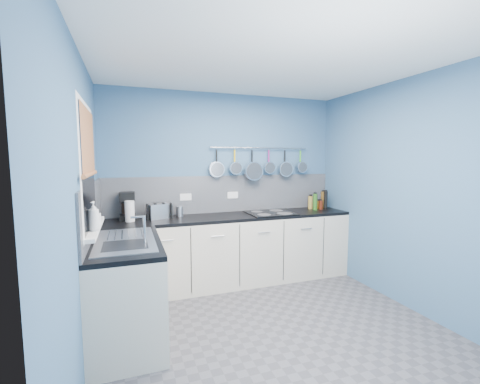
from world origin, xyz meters
TOP-DOWN VIEW (x-y plane):
  - floor at (0.00, 0.00)m, footprint 3.20×3.00m
  - ceiling at (0.00, 0.00)m, footprint 3.20×3.00m
  - wall_back at (0.00, 1.51)m, footprint 3.20×0.02m
  - wall_front at (0.00, -1.51)m, footprint 3.20×0.02m
  - wall_left at (-1.61, 0.00)m, footprint 0.02×3.00m
  - wall_right at (1.61, 0.00)m, footprint 0.02×3.00m
  - backsplash_back at (0.00, 1.49)m, footprint 3.20×0.02m
  - backsplash_left at (-1.59, 0.60)m, footprint 0.02×1.80m
  - cabinet_run_back at (0.00, 1.20)m, footprint 3.20×0.60m
  - worktop_back at (0.00, 1.20)m, footprint 3.20×0.60m
  - cabinet_run_left at (-1.30, 0.30)m, footprint 0.60×1.20m
  - worktop_left at (-1.30, 0.30)m, footprint 0.60×1.20m
  - window_frame at (-1.58, 0.30)m, footprint 0.01×1.00m
  - window_glass at (-1.57, 0.30)m, footprint 0.01×0.90m
  - bamboo_blind at (-1.56, 0.30)m, footprint 0.01×0.90m
  - window_sill at (-1.55, 0.30)m, footprint 0.10×0.98m
  - sink_unit at (-1.30, 0.30)m, footprint 0.50×0.95m
  - mixer_tap at (-1.14, 0.12)m, footprint 0.12×0.08m
  - socket_left at (-0.55, 1.48)m, footprint 0.15×0.01m
  - socket_right at (0.10, 1.48)m, footprint 0.15×0.01m
  - pot_rail at (0.50, 1.45)m, footprint 1.45×0.02m
  - soap_bottle_a at (-1.53, 0.11)m, footprint 0.11×0.11m
  - soap_bottle_b at (-1.53, 0.25)m, footprint 0.08×0.08m
  - paper_towel at (-1.25, 1.21)m, footprint 0.13×0.13m
  - coffee_maker at (-1.28, 1.34)m, footprint 0.19×0.21m
  - toaster at (-0.91, 1.30)m, footprint 0.32×0.25m
  - canister at (-0.66, 1.34)m, footprint 0.10×0.10m
  - hob at (0.53, 1.16)m, footprint 0.61×0.53m
  - pan_0 at (-0.13, 1.44)m, footprint 0.20×0.06m
  - pan_1 at (0.12, 1.44)m, footprint 0.17×0.09m
  - pan_2 at (0.37, 1.44)m, footprint 0.26×0.11m
  - pan_3 at (0.63, 1.44)m, footprint 0.17×0.07m
  - pan_4 at (0.88, 1.44)m, footprint 0.22×0.08m
  - pan_5 at (1.14, 1.44)m, footprint 0.16×0.10m
  - condiment_0 at (1.46, 1.32)m, footprint 0.07×0.07m
  - condiment_1 at (1.38, 1.30)m, footprint 0.05×0.05m
  - condiment_2 at (1.25, 1.33)m, footprint 0.07×0.07m
  - condiment_3 at (1.44, 1.23)m, footprint 0.05×0.05m
  - condiment_4 at (1.36, 1.24)m, footprint 0.06×0.06m
  - condiment_5 at (1.25, 1.21)m, footprint 0.06×0.06m

SIDE VIEW (x-z plane):
  - floor at x=0.00m, z-range -0.02..0.00m
  - cabinet_run_back at x=0.00m, z-range 0.00..0.86m
  - cabinet_run_left at x=-1.30m, z-range 0.00..0.86m
  - worktop_back at x=0.00m, z-range 0.86..0.90m
  - worktop_left at x=-1.30m, z-range 0.86..0.90m
  - sink_unit at x=-1.30m, z-range 0.90..0.91m
  - hob at x=0.53m, z-range 0.90..0.91m
  - condiment_1 at x=1.38m, z-range 0.90..1.02m
  - condiment_4 at x=1.36m, z-range 0.90..1.03m
  - canister at x=-0.66m, z-range 0.90..1.03m
  - toaster at x=-0.91m, z-range 0.90..1.08m
  - condiment_2 at x=1.25m, z-range 0.90..1.09m
  - condiment_5 at x=1.25m, z-range 0.90..1.13m
  - paper_towel at x=-1.25m, z-range 0.90..1.14m
  - condiment_0 at x=1.46m, z-range 0.90..1.15m
  - mixer_tap at x=-1.14m, z-range 0.90..1.16m
  - condiment_3 at x=1.44m, z-range 0.90..1.16m
  - window_sill at x=-1.55m, z-range 1.02..1.05m
  - coffee_maker at x=-1.28m, z-range 0.90..1.23m
  - socket_left at x=-0.55m, z-range 1.09..1.18m
  - socket_right at x=0.10m, z-range 1.09..1.18m
  - soap_bottle_b at x=-1.53m, z-range 1.05..1.22m
  - backsplash_back at x=0.00m, z-range 0.90..1.40m
  - backsplash_left at x=-1.59m, z-range 0.90..1.40m
  - soap_bottle_a at x=-1.53m, z-range 1.05..1.29m
  - wall_back at x=0.00m, z-range 0.00..2.50m
  - wall_front at x=0.00m, z-range 0.00..2.50m
  - wall_left at x=-1.61m, z-range 0.00..2.50m
  - wall_right at x=1.61m, z-range 0.00..2.50m
  - window_glass at x=-1.57m, z-range 1.05..2.05m
  - window_frame at x=-1.58m, z-range 1.00..2.10m
  - pan_2 at x=0.37m, z-range 1.33..1.78m
  - pan_4 at x=0.88m, z-range 1.37..1.78m
  - pan_0 at x=-0.13m, z-range 1.39..1.78m
  - pan_1 at x=0.12m, z-range 1.42..1.78m
  - pan_3 at x=0.63m, z-range 1.42..1.78m
  - pan_5 at x=1.14m, z-range 1.43..1.78m
  - bamboo_blind at x=-1.56m, z-range 1.50..2.05m
  - pot_rail at x=0.50m, z-range 1.77..1.79m
  - ceiling at x=0.00m, z-range 2.50..2.52m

